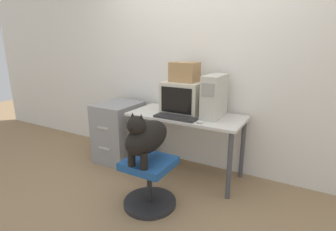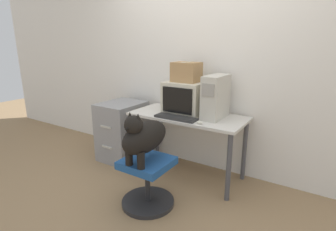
% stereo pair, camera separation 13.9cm
% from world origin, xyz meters
% --- Properties ---
extents(ground_plane, '(12.00, 12.00, 0.00)m').
position_xyz_m(ground_plane, '(0.00, 0.00, 0.00)').
color(ground_plane, '#937551').
extents(wall_back, '(8.00, 0.05, 2.60)m').
position_xyz_m(wall_back, '(0.00, 0.67, 1.30)').
color(wall_back, white).
rests_on(wall_back, ground_plane).
extents(desk, '(1.30, 0.60, 0.74)m').
position_xyz_m(desk, '(0.00, 0.30, 0.64)').
color(desk, silver).
rests_on(desk, ground_plane).
extents(crt_monitor, '(0.44, 0.40, 0.36)m').
position_xyz_m(crt_monitor, '(-0.07, 0.37, 0.92)').
color(crt_monitor, beige).
rests_on(crt_monitor, desk).
extents(pc_tower, '(0.18, 0.41, 0.46)m').
position_xyz_m(pc_tower, '(0.30, 0.36, 0.97)').
color(pc_tower, beige).
rests_on(pc_tower, desk).
extents(keyboard, '(0.47, 0.15, 0.03)m').
position_xyz_m(keyboard, '(-0.03, 0.09, 0.75)').
color(keyboard, '#2D2D2D').
rests_on(keyboard, desk).
extents(computer_mouse, '(0.07, 0.04, 0.03)m').
position_xyz_m(computer_mouse, '(0.27, 0.06, 0.75)').
color(computer_mouse, beige).
rests_on(computer_mouse, desk).
extents(office_chair, '(0.51, 0.51, 0.47)m').
position_xyz_m(office_chair, '(-0.03, -0.43, 0.25)').
color(office_chair, '#262628').
rests_on(office_chair, ground_plane).
extents(dog, '(0.24, 0.56, 0.49)m').
position_xyz_m(dog, '(-0.03, -0.47, 0.71)').
color(dog, black).
rests_on(dog, office_chair).
extents(filing_cabinet, '(0.48, 0.59, 0.77)m').
position_xyz_m(filing_cabinet, '(-0.96, 0.26, 0.38)').
color(filing_cabinet, gray).
rests_on(filing_cabinet, ground_plane).
extents(cardboard_box, '(0.29, 0.24, 0.22)m').
position_xyz_m(cardboard_box, '(-0.07, 0.38, 1.20)').
color(cardboard_box, '#A87F51').
rests_on(cardboard_box, crt_monitor).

